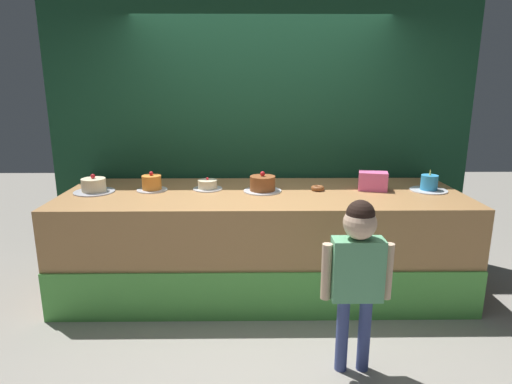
# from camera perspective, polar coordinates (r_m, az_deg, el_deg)

# --- Properties ---
(ground_plane) EXTENTS (12.00, 12.00, 0.00)m
(ground_plane) POSITION_cam_1_polar(r_m,az_deg,el_deg) (3.66, 1.08, -16.44)
(ground_plane) COLOR gray
(stage_platform) EXTENTS (3.53, 1.20, 0.92)m
(stage_platform) POSITION_cam_1_polar(r_m,az_deg,el_deg) (3.99, 0.85, -6.47)
(stage_platform) COLOR #B27F4C
(stage_platform) RESTS_ON ground_plane
(curtain_backdrop) EXTENTS (4.25, 0.08, 2.86)m
(curtain_backdrop) POSITION_cam_1_polar(r_m,az_deg,el_deg) (4.45, 0.66, 8.53)
(curtain_backdrop) COLOR #19472D
(curtain_backdrop) RESTS_ON ground_plane
(child_figure) EXTENTS (0.45, 0.21, 1.17)m
(child_figure) POSITION_cam_1_polar(r_m,az_deg,el_deg) (2.83, 13.21, -9.20)
(child_figure) COLOR #3F4C8C
(child_figure) RESTS_ON ground_plane
(pink_box) EXTENTS (0.28, 0.21, 0.17)m
(pink_box) POSITION_cam_1_polar(r_m,az_deg,el_deg) (4.06, 15.13, 1.40)
(pink_box) COLOR pink
(pink_box) RESTS_ON stage_platform
(donut) EXTENTS (0.12, 0.12, 0.04)m
(donut) POSITION_cam_1_polar(r_m,az_deg,el_deg) (3.95, 8.12, 0.51)
(donut) COLOR brown
(donut) RESTS_ON stage_platform
(cake_far_left) EXTENTS (0.36, 0.36, 0.17)m
(cake_far_left) POSITION_cam_1_polar(r_m,az_deg,el_deg) (4.10, -20.57, 0.73)
(cake_far_left) COLOR silver
(cake_far_left) RESTS_ON stage_platform
(cake_left) EXTENTS (0.27, 0.27, 0.18)m
(cake_left) POSITION_cam_1_polar(r_m,az_deg,el_deg) (4.02, -13.56, 1.09)
(cake_left) COLOR silver
(cake_left) RESTS_ON stage_platform
(cake_center) EXTENTS (0.27, 0.27, 0.11)m
(cake_center) POSITION_cam_1_polar(r_m,az_deg,el_deg) (3.98, -6.39, 0.90)
(cake_center) COLOR silver
(cake_center) RESTS_ON stage_platform
(cake_right) EXTENTS (0.34, 0.34, 0.18)m
(cake_right) POSITION_cam_1_polar(r_m,az_deg,el_deg) (3.87, 0.87, 1.03)
(cake_right) COLOR silver
(cake_right) RESTS_ON stage_platform
(cake_far_right) EXTENTS (0.33, 0.33, 0.20)m
(cake_far_right) POSITION_cam_1_polar(r_m,az_deg,el_deg) (4.19, 21.82, 0.92)
(cake_far_right) COLOR silver
(cake_far_right) RESTS_ON stage_platform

